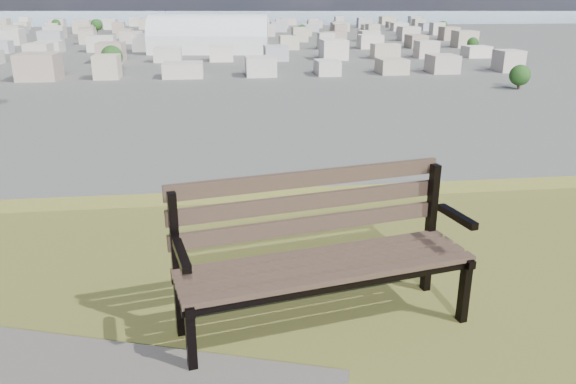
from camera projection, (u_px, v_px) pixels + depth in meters
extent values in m
cube|color=#483329|center=(338.00, 278.00, 3.54)|extent=(1.97, 0.49, 0.04)
cube|color=#483329|center=(330.00, 269.00, 3.66)|extent=(1.97, 0.49, 0.04)
cube|color=#483329|center=(323.00, 261.00, 3.77)|extent=(1.97, 0.49, 0.04)
cube|color=#483329|center=(315.00, 253.00, 3.89)|extent=(1.97, 0.49, 0.04)
cube|color=#483329|center=(311.00, 224.00, 3.91)|extent=(1.96, 0.43, 0.11)
cube|color=#483329|center=(310.00, 202.00, 3.88)|extent=(1.96, 0.43, 0.11)
cube|color=#483329|center=(309.00, 178.00, 3.86)|extent=(1.96, 0.43, 0.11)
cube|color=black|center=(191.00, 341.00, 3.31)|extent=(0.07, 0.08, 0.49)
cube|color=black|center=(177.00, 266.00, 3.65)|extent=(0.07, 0.08, 1.02)
cube|color=black|center=(183.00, 292.00, 3.44)|extent=(0.16, 0.55, 0.06)
cube|color=black|center=(182.00, 255.00, 3.30)|extent=(0.13, 0.40, 0.05)
cube|color=black|center=(464.00, 290.00, 3.89)|extent=(0.07, 0.08, 0.49)
cube|color=black|center=(430.00, 229.00, 4.22)|extent=(0.07, 0.08, 1.02)
cube|color=black|center=(449.00, 250.00, 4.01)|extent=(0.16, 0.55, 0.06)
cube|color=black|center=(457.00, 217.00, 3.87)|extent=(0.13, 0.40, 0.05)
cube|color=black|center=(339.00, 286.00, 3.54)|extent=(1.96, 0.44, 0.04)
cube|color=black|center=(315.00, 258.00, 3.92)|extent=(1.96, 0.44, 0.04)
cube|color=silver|center=(210.00, 46.00, 277.50)|extent=(60.08, 31.19, 6.39)
cylinder|color=white|center=(209.00, 40.00, 276.44)|extent=(60.08, 31.19, 24.29)
cube|color=silver|center=(42.00, 69.00, 189.71)|extent=(11.00, 11.00, 7.00)
cube|color=#C0AFA4|center=(115.00, 68.00, 192.60)|extent=(11.00, 11.00, 7.00)
cube|color=#BFAF98|center=(185.00, 67.00, 195.48)|extent=(11.00, 11.00, 7.00)
cube|color=#A8A7AC|center=(254.00, 66.00, 198.37)|extent=(11.00, 11.00, 7.00)
cube|color=#BBB398|center=(321.00, 65.00, 201.25)|extent=(11.00, 11.00, 7.00)
cube|color=tan|center=(386.00, 64.00, 204.14)|extent=(11.00, 11.00, 7.00)
cube|color=beige|center=(449.00, 63.00, 207.02)|extent=(11.00, 11.00, 7.00)
cube|color=beige|center=(510.00, 62.00, 209.91)|extent=(11.00, 11.00, 7.00)
cube|color=#BFAF98|center=(46.00, 55.00, 235.05)|extent=(11.00, 11.00, 7.00)
cube|color=#A8A7AC|center=(105.00, 54.00, 237.93)|extent=(11.00, 11.00, 7.00)
cube|color=#BBB398|center=(162.00, 53.00, 240.82)|extent=(11.00, 11.00, 7.00)
cube|color=tan|center=(218.00, 53.00, 243.71)|extent=(11.00, 11.00, 7.00)
cube|color=beige|center=(273.00, 52.00, 246.59)|extent=(11.00, 11.00, 7.00)
cube|color=beige|center=(327.00, 51.00, 249.48)|extent=(11.00, 11.00, 7.00)
cube|color=silver|center=(379.00, 51.00, 252.36)|extent=(11.00, 11.00, 7.00)
cube|color=#C0AFA4|center=(430.00, 50.00, 255.25)|extent=(11.00, 11.00, 7.00)
cube|color=#BFAF98|center=(480.00, 49.00, 258.13)|extent=(11.00, 11.00, 7.00)
cube|color=tan|center=(48.00, 45.00, 280.39)|extent=(11.00, 11.00, 7.00)
cube|color=beige|center=(98.00, 45.00, 283.27)|extent=(11.00, 11.00, 7.00)
cube|color=beige|center=(146.00, 44.00, 286.16)|extent=(11.00, 11.00, 7.00)
cube|color=silver|center=(194.00, 44.00, 289.04)|extent=(11.00, 11.00, 7.00)
cube|color=#C0AFA4|center=(240.00, 43.00, 291.93)|extent=(11.00, 11.00, 7.00)
cube|color=#BFAF98|center=(286.00, 43.00, 294.82)|extent=(11.00, 11.00, 7.00)
cube|color=#A8A7AC|center=(331.00, 42.00, 297.70)|extent=(11.00, 11.00, 7.00)
cube|color=#BBB398|center=(375.00, 42.00, 300.59)|extent=(11.00, 11.00, 7.00)
cube|color=tan|center=(418.00, 41.00, 303.47)|extent=(11.00, 11.00, 7.00)
cube|color=beige|center=(460.00, 41.00, 306.36)|extent=(11.00, 11.00, 7.00)
cube|color=silver|center=(7.00, 39.00, 322.84)|extent=(11.00, 11.00, 7.00)
cube|color=#C0AFA4|center=(50.00, 38.00, 325.73)|extent=(11.00, 11.00, 7.00)
cube|color=#BFAF98|center=(93.00, 38.00, 328.61)|extent=(11.00, 11.00, 7.00)
cube|color=#A8A7AC|center=(135.00, 37.00, 331.50)|extent=(11.00, 11.00, 7.00)
cube|color=#BBB398|center=(176.00, 37.00, 334.38)|extent=(11.00, 11.00, 7.00)
cube|color=tan|center=(217.00, 37.00, 337.27)|extent=(11.00, 11.00, 7.00)
cube|color=beige|center=(256.00, 36.00, 340.15)|extent=(11.00, 11.00, 7.00)
cube|color=beige|center=(295.00, 36.00, 343.04)|extent=(11.00, 11.00, 7.00)
cube|color=silver|center=(334.00, 36.00, 345.93)|extent=(11.00, 11.00, 7.00)
cube|color=#C0AFA4|center=(372.00, 35.00, 348.81)|extent=(11.00, 11.00, 7.00)
cube|color=#BFAF98|center=(409.00, 35.00, 351.70)|extent=(11.00, 11.00, 7.00)
cube|color=#A8A7AC|center=(446.00, 35.00, 354.58)|extent=(11.00, 11.00, 7.00)
cube|color=tan|center=(14.00, 33.00, 368.18)|extent=(11.00, 11.00, 7.00)
cube|color=beige|center=(52.00, 33.00, 371.06)|extent=(11.00, 11.00, 7.00)
cube|color=beige|center=(89.00, 33.00, 373.95)|extent=(11.00, 11.00, 7.00)
cube|color=silver|center=(126.00, 32.00, 376.84)|extent=(11.00, 11.00, 7.00)
cube|color=#C0AFA4|center=(162.00, 32.00, 379.72)|extent=(11.00, 11.00, 7.00)
cube|color=#BFAF98|center=(198.00, 32.00, 382.61)|extent=(11.00, 11.00, 7.00)
cube|color=#A8A7AC|center=(234.00, 31.00, 385.49)|extent=(11.00, 11.00, 7.00)
cube|color=#BBB398|center=(268.00, 31.00, 388.38)|extent=(11.00, 11.00, 7.00)
cube|color=tan|center=(302.00, 31.00, 391.26)|extent=(11.00, 11.00, 7.00)
cube|color=beige|center=(336.00, 31.00, 394.15)|extent=(11.00, 11.00, 7.00)
cube|color=beige|center=(369.00, 30.00, 397.04)|extent=(11.00, 11.00, 7.00)
cube|color=silver|center=(402.00, 30.00, 399.92)|extent=(11.00, 11.00, 7.00)
cube|color=#C0AFA4|center=(434.00, 30.00, 402.81)|extent=(11.00, 11.00, 7.00)
cube|color=#A8A7AC|center=(19.00, 29.00, 413.52)|extent=(11.00, 11.00, 7.00)
cube|color=#BBB398|center=(53.00, 29.00, 416.40)|extent=(11.00, 11.00, 7.00)
cube|color=tan|center=(86.00, 28.00, 419.29)|extent=(11.00, 11.00, 7.00)
cube|color=beige|center=(119.00, 28.00, 422.17)|extent=(11.00, 11.00, 7.00)
cube|color=beige|center=(152.00, 28.00, 425.06)|extent=(11.00, 11.00, 7.00)
cube|color=silver|center=(184.00, 28.00, 427.95)|extent=(11.00, 11.00, 7.00)
cube|color=#C0AFA4|center=(215.00, 28.00, 430.83)|extent=(11.00, 11.00, 7.00)
cube|color=#BFAF98|center=(247.00, 27.00, 433.72)|extent=(11.00, 11.00, 7.00)
cube|color=#A8A7AC|center=(278.00, 27.00, 436.60)|extent=(11.00, 11.00, 7.00)
cube|color=#BBB398|center=(308.00, 27.00, 439.49)|extent=(11.00, 11.00, 7.00)
cube|color=tan|center=(338.00, 27.00, 442.37)|extent=(11.00, 11.00, 7.00)
cube|color=beige|center=(368.00, 27.00, 445.26)|extent=(11.00, 11.00, 7.00)
cube|color=beige|center=(397.00, 26.00, 448.15)|extent=(11.00, 11.00, 7.00)
cube|color=silver|center=(426.00, 26.00, 451.03)|extent=(11.00, 11.00, 7.00)
cube|color=#BFAF98|center=(23.00, 26.00, 458.86)|extent=(11.00, 11.00, 7.00)
cube|color=#A8A7AC|center=(54.00, 25.00, 461.74)|extent=(11.00, 11.00, 7.00)
cube|color=#BBB398|center=(84.00, 25.00, 464.63)|extent=(11.00, 11.00, 7.00)
cube|color=tan|center=(114.00, 25.00, 467.51)|extent=(11.00, 11.00, 7.00)
cube|color=beige|center=(143.00, 25.00, 470.40)|extent=(11.00, 11.00, 7.00)
cube|color=beige|center=(172.00, 25.00, 473.28)|extent=(11.00, 11.00, 7.00)
cube|color=silver|center=(201.00, 24.00, 476.17)|extent=(11.00, 11.00, 7.00)
cube|color=#C0AFA4|center=(229.00, 24.00, 479.06)|extent=(11.00, 11.00, 7.00)
cube|color=#BFAF98|center=(257.00, 24.00, 481.94)|extent=(11.00, 11.00, 7.00)
cube|color=#A8A7AC|center=(285.00, 24.00, 484.83)|extent=(11.00, 11.00, 7.00)
cube|color=#BBB398|center=(312.00, 24.00, 487.71)|extent=(11.00, 11.00, 7.00)
cube|color=tan|center=(339.00, 24.00, 490.60)|extent=(11.00, 11.00, 7.00)
cube|color=beige|center=(366.00, 23.00, 493.48)|extent=(11.00, 11.00, 7.00)
cube|color=beige|center=(392.00, 23.00, 496.37)|extent=(11.00, 11.00, 7.00)
cube|color=silver|center=(419.00, 23.00, 499.25)|extent=(11.00, 11.00, 7.00)
cube|color=#BFAF98|center=(27.00, 23.00, 504.19)|extent=(11.00, 11.00, 7.00)
cube|color=#A8A7AC|center=(55.00, 23.00, 507.08)|extent=(11.00, 11.00, 7.00)
cube|color=#BBB398|center=(82.00, 23.00, 509.97)|extent=(11.00, 11.00, 7.00)
cube|color=tan|center=(109.00, 22.00, 512.85)|extent=(11.00, 11.00, 7.00)
cube|color=beige|center=(136.00, 22.00, 515.74)|extent=(11.00, 11.00, 7.00)
cube|color=beige|center=(163.00, 22.00, 518.62)|extent=(11.00, 11.00, 7.00)
cube|color=silver|center=(189.00, 22.00, 521.51)|extent=(11.00, 11.00, 7.00)
cube|color=#C0AFA4|center=(215.00, 22.00, 524.39)|extent=(11.00, 11.00, 7.00)
cube|color=#BFAF98|center=(240.00, 22.00, 527.28)|extent=(11.00, 11.00, 7.00)
cube|color=#A8A7AC|center=(266.00, 21.00, 530.17)|extent=(11.00, 11.00, 7.00)
cube|color=#BBB398|center=(291.00, 21.00, 533.05)|extent=(11.00, 11.00, 7.00)
cube|color=tan|center=(316.00, 21.00, 535.94)|extent=(11.00, 11.00, 7.00)
cube|color=beige|center=(340.00, 21.00, 538.82)|extent=(11.00, 11.00, 7.00)
cube|color=beige|center=(365.00, 21.00, 541.71)|extent=(11.00, 11.00, 7.00)
cube|color=silver|center=(389.00, 21.00, 544.59)|extent=(11.00, 11.00, 7.00)
cube|color=#C0AFA4|center=(413.00, 21.00, 547.48)|extent=(11.00, 11.00, 7.00)
cylinder|color=#332719|center=(518.00, 86.00, 171.13)|extent=(0.80, 0.80, 2.10)
sphere|color=#173512|center=(520.00, 75.00, 170.09)|extent=(6.30, 6.30, 6.30)
cylinder|color=#332719|center=(113.00, 67.00, 211.54)|extent=(0.80, 0.80, 2.70)
sphere|color=#173512|center=(112.00, 56.00, 210.20)|extent=(8.10, 8.10, 8.10)
cylinder|color=#332719|center=(472.00, 49.00, 288.24)|extent=(0.80, 0.80, 1.95)
sphere|color=#173512|center=(473.00, 43.00, 287.27)|extent=(5.85, 5.85, 5.85)
cylinder|color=#332719|center=(302.00, 34.00, 392.05)|extent=(0.80, 0.80, 2.25)
sphere|color=#173512|center=(302.00, 29.00, 390.93)|extent=(6.75, 6.75, 6.75)
cylinder|color=#332719|center=(97.00, 31.00, 430.06)|extent=(0.80, 0.80, 2.85)
sphere|color=#173512|center=(97.00, 25.00, 428.64)|extent=(8.55, 8.55, 8.55)
cylinder|color=#332719|center=(57.00, 28.00, 462.75)|extent=(0.80, 0.80, 2.40)
sphere|color=#173512|center=(56.00, 24.00, 461.55)|extent=(7.20, 7.20, 7.20)
cylinder|color=#332719|center=(294.00, 47.00, 296.11)|extent=(0.80, 0.80, 2.10)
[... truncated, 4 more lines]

